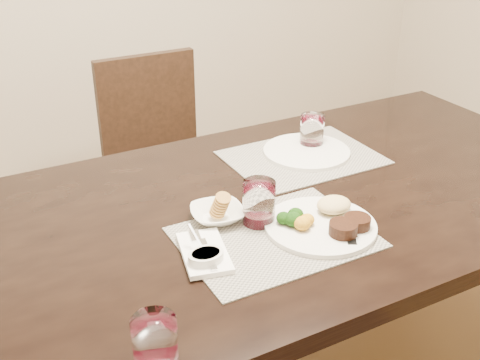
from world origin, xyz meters
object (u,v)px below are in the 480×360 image
cracker_bowl (217,214)px  wine_glass_near (259,205)px  dinner_plate (326,222)px  far_plate (306,152)px  chair_far (160,154)px  steak_knife (342,229)px

cracker_bowl → wine_glass_near: 0.11m
dinner_plate → far_plate: (0.21, 0.39, -0.01)m
chair_far → dinner_plate: size_ratio=3.18×
cracker_bowl → far_plate: size_ratio=0.58×
wine_glass_near → cracker_bowl: bearing=145.7°
dinner_plate → steak_knife: (0.03, -0.03, -0.01)m
chair_far → steak_knife: size_ratio=3.53×
chair_far → steak_knife: chair_far is taller
chair_far → cracker_bowl: bearing=-101.9°
dinner_plate → cracker_bowl: 0.28m
cracker_bowl → far_plate: bearing=28.2°
chair_far → wine_glass_near: 1.07m
chair_far → wine_glass_near: (-0.11, -1.02, 0.30)m
chair_far → far_plate: size_ratio=3.26×
dinner_plate → cracker_bowl: cracker_bowl is taller
dinner_plate → steak_knife: 0.04m
chair_far → dinner_plate: (0.02, -1.12, 0.27)m
wine_glass_near → chair_far: bearing=83.7°
dinner_plate → cracker_bowl: (-0.23, 0.16, 0.00)m
steak_knife → far_plate: 0.47m
steak_knife → cracker_bowl: size_ratio=1.58×
dinner_plate → steak_knife: dinner_plate is taller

